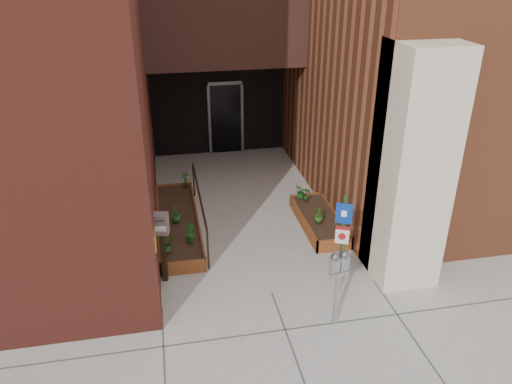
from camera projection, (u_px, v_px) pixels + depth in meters
ground at (272, 293)px, 9.17m from camera, size 80.00×80.00×0.00m
planter_left at (178, 224)px, 11.22m from camera, size 0.90×3.60×0.30m
planter_right at (319, 221)px, 11.33m from camera, size 0.80×2.20×0.30m
handrail at (199, 198)px, 10.99m from camera, size 0.04×3.34×0.90m
parking_meter at (339, 269)px, 7.94m from camera, size 0.33×0.18×1.43m
sign_post at (342, 237)px, 8.52m from camera, size 0.26×0.13×2.06m
payment_dropbox at (161, 233)px, 9.09m from camera, size 0.32×0.27×1.43m
shrub_left_a at (167, 243)px, 9.83m from camera, size 0.42×0.42×0.34m
shrub_left_b at (190, 233)px, 10.15m from camera, size 0.25×0.25×0.38m
shrub_left_c at (176, 214)px, 10.89m from camera, size 0.26×0.26×0.39m
shrub_left_d at (186, 179)px, 12.52m from camera, size 0.27×0.27×0.37m
shrub_right_a at (319, 215)px, 10.88m from camera, size 0.20×0.20×0.35m
shrub_right_b at (306, 194)px, 11.79m from camera, size 0.25×0.25×0.35m
shrub_right_c at (301, 192)px, 11.95m from camera, size 0.37×0.37×0.31m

